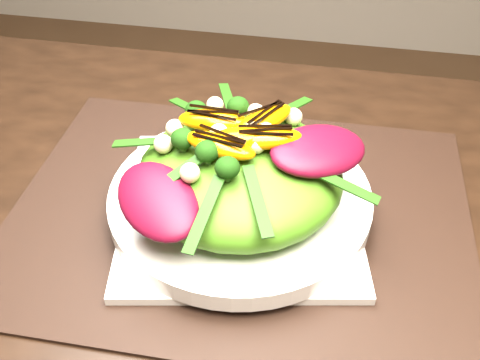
% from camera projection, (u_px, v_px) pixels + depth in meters
% --- Properties ---
extents(dining_table, '(1.60, 0.90, 0.75)m').
position_uv_depth(dining_table, '(358.00, 339.00, 0.51)').
color(dining_table, black).
rests_on(dining_table, floor).
extents(placemat, '(0.49, 0.37, 0.00)m').
position_uv_depth(placemat, '(240.00, 213.00, 0.60)').
color(placemat, black).
rests_on(placemat, dining_table).
extents(plate_base, '(0.28, 0.28, 0.01)m').
position_uv_depth(plate_base, '(240.00, 208.00, 0.60)').
color(plate_base, silver).
rests_on(plate_base, placemat).
extents(salad_bowl, '(0.35, 0.35, 0.02)m').
position_uv_depth(salad_bowl, '(240.00, 198.00, 0.59)').
color(salad_bowl, silver).
rests_on(salad_bowl, plate_base).
extents(lettuce_mound, '(0.21, 0.21, 0.07)m').
position_uv_depth(lettuce_mound, '(240.00, 174.00, 0.56)').
color(lettuce_mound, '#427115').
rests_on(lettuce_mound, salad_bowl).
extents(radicchio_leaf, '(0.12, 0.11, 0.02)m').
position_uv_depth(radicchio_leaf, '(318.00, 150.00, 0.54)').
color(radicchio_leaf, '#480717').
rests_on(radicchio_leaf, lettuce_mound).
extents(orange_segment, '(0.07, 0.03, 0.02)m').
position_uv_depth(orange_segment, '(223.00, 120.00, 0.56)').
color(orange_segment, '#CC6903').
rests_on(orange_segment, lettuce_mound).
extents(broccoli_floret, '(0.03, 0.03, 0.03)m').
position_uv_depth(broccoli_floret, '(176.00, 120.00, 0.56)').
color(broccoli_floret, black).
rests_on(broccoli_floret, lettuce_mound).
extents(macadamia_nut, '(0.02, 0.02, 0.02)m').
position_uv_depth(macadamia_nut, '(250.00, 178.00, 0.50)').
color(macadamia_nut, '#FEF5B3').
rests_on(macadamia_nut, lettuce_mound).
extents(balsamic_drizzle, '(0.05, 0.00, 0.00)m').
position_uv_depth(balsamic_drizzle, '(223.00, 112.00, 0.55)').
color(balsamic_drizzle, black).
rests_on(balsamic_drizzle, orange_segment).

